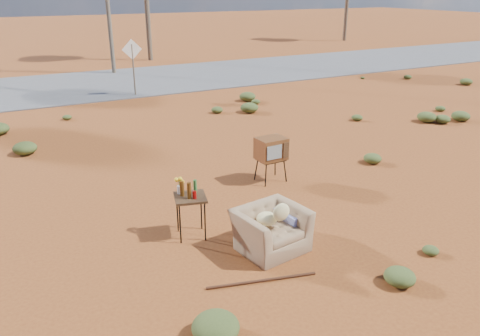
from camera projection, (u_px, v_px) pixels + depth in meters
name	position (u px, v px, depth m)	size (l,w,h in m)	color
ground	(247.00, 238.00, 8.09)	(140.00, 140.00, 0.00)	brown
highway	(83.00, 85.00, 20.43)	(140.00, 7.00, 0.04)	#565659
armchair	(275.00, 223.00, 7.68)	(1.34, 0.98, 0.95)	#8B6C4C
tv_unit	(271.00, 149.00, 10.21)	(0.64, 0.53, 1.00)	black
side_table	(188.00, 194.00, 7.91)	(0.64, 0.64, 1.06)	#392814
rusty_bar	(262.00, 281.00, 6.89)	(0.04, 0.04, 1.66)	#452112
road_sign	(133.00, 57.00, 18.08)	(0.78, 0.06, 2.19)	brown
scrub_patch	(130.00, 160.00, 11.31)	(17.49, 8.07, 0.33)	#3F4B20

